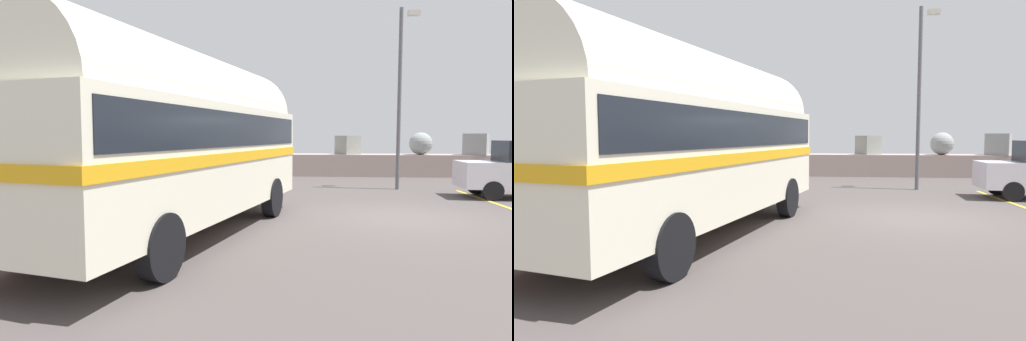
# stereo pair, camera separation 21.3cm
# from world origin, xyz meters

# --- Properties ---
(ground) EXTENTS (32.00, 26.00, 0.02)m
(ground) POSITION_xyz_m (0.00, 0.00, 0.01)
(ground) COLOR #4D4644
(breakwater) EXTENTS (31.36, 2.18, 2.45)m
(breakwater) POSITION_xyz_m (0.01, 11.79, 0.69)
(breakwater) COLOR gray
(breakwater) RESTS_ON ground
(vintage_coach) EXTENTS (4.49, 8.91, 3.70)m
(vintage_coach) POSITION_xyz_m (-4.91, -2.31, 2.05)
(vintage_coach) COLOR black
(vintage_coach) RESTS_ON ground
(lamp_post) EXTENTS (0.84, 0.60, 6.72)m
(lamp_post) POSITION_xyz_m (1.31, 6.02, 3.77)
(lamp_post) COLOR #5B5B60
(lamp_post) RESTS_ON ground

